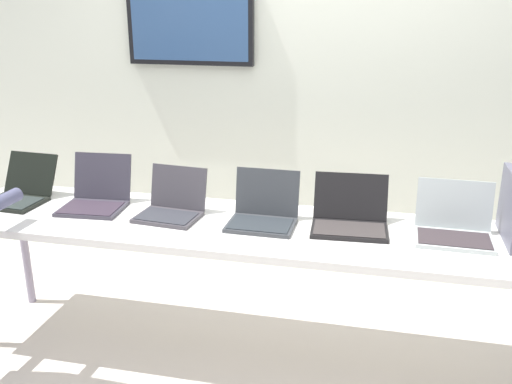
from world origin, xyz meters
The scene contains 9 objects.
ground centered at (0.00, 0.00, -0.02)m, with size 8.00×8.00×0.04m, color beige.
back_wall centered at (-0.02, 1.13, 1.35)m, with size 8.00×0.11×2.67m.
workbench centered at (0.00, 0.00, 0.73)m, with size 3.31×0.70×0.77m.
laptop_station_0 centered at (-1.40, 0.07, 0.83)m, with size 0.34×0.39×0.24m.
laptop_station_1 centered at (-0.93, 0.08, 0.84)m, with size 0.36×0.36×0.27m.
laptop_station_2 centered at (-0.47, 0.04, 0.83)m, with size 0.35×0.32×0.25m.
laptop_station_3 centered at (0.03, 0.04, 0.83)m, with size 0.34×0.30×0.26m.
laptop_station_4 centered at (0.47, 0.08, 0.83)m, with size 0.39×0.36×0.24m.
laptop_station_5 centered at (0.97, 0.06, 0.83)m, with size 0.37×0.30×0.26m.
Camera 1 is at (0.59, -2.64, 1.88)m, focal length 39.99 mm.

